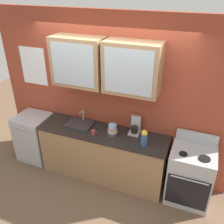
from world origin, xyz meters
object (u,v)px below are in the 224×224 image
sink_faucet (80,124)px  dishwasher (35,137)px  cup_near_sink (94,132)px  vase (144,138)px  coffee_maker (135,127)px  stove_range (190,175)px  bowl_stack (112,130)px

sink_faucet → dishwasher: sink_faucet is taller
sink_faucet → cup_near_sink: bearing=-27.8°
vase → cup_near_sink: bearing=-178.4°
sink_faucet → coffee_maker: 0.96m
stove_range → vase: 0.93m
sink_faucet → coffee_maker: bearing=7.1°
stove_range → dishwasher: 2.84m
stove_range → bowl_stack: size_ratio=5.76×
bowl_stack → dishwasher: bowl_stack is taller
bowl_stack → dishwasher: (-1.58, 0.00, -0.53)m
sink_faucet → bowl_stack: sink_faucet is taller
stove_range → bowl_stack: 1.37m
cup_near_sink → dishwasher: (-1.30, 0.11, -0.49)m
dishwasher → bowl_stack: bearing=-0.0°
vase → cup_near_sink: vase is taller
stove_range → dishwasher: size_ratio=1.20×
cup_near_sink → stove_range: bearing=4.2°
vase → coffee_maker: coffee_maker is taller
stove_range → cup_near_sink: size_ratio=11.06×
dishwasher → coffee_maker: 1.99m
vase → cup_near_sink: 0.82m
bowl_stack → dishwasher: 1.66m
cup_near_sink → coffee_maker: (0.60, 0.30, 0.07)m
vase → stove_range: bearing=7.0°
sink_faucet → vase: vase is taller
bowl_stack → vase: (0.54, -0.09, 0.04)m
bowl_stack → dishwasher: size_ratio=0.21×
dishwasher → coffee_maker: bearing=5.7°
cup_near_sink → coffee_maker: 0.67m
stove_range → coffee_maker: 1.11m
coffee_maker → dishwasher: bearing=-174.3°
stove_range → coffee_maker: bearing=168.9°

